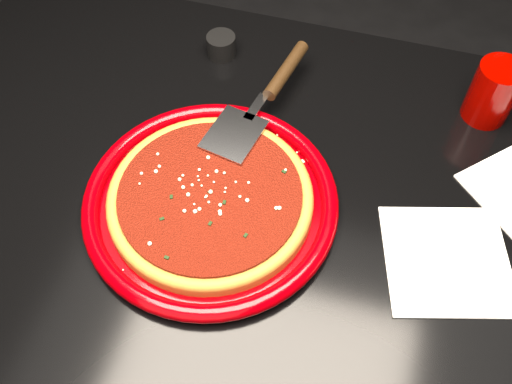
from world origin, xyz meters
TOP-DOWN VIEW (x-y plane):
  - floor at (0.00, 0.00)m, footprint 4.00×4.00m
  - table at (0.00, 0.00)m, footprint 1.20×0.80m
  - plate at (-0.06, -0.04)m, footprint 0.39×0.39m
  - pizza_crust at (-0.06, -0.04)m, footprint 0.31×0.31m
  - pizza_crust_rim at (-0.06, -0.04)m, footprint 0.31×0.31m
  - pizza_sauce at (-0.06, -0.04)m, footprint 0.28×0.28m
  - parmesan_dusting at (-0.06, -0.04)m, footprint 0.26×0.26m
  - basil_flecks at (-0.06, -0.04)m, footprint 0.23×0.23m
  - pizza_server at (-0.03, 0.15)m, footprint 0.15×0.33m
  - cup at (0.32, 0.26)m, footprint 0.08×0.08m
  - napkin_a at (0.29, -0.03)m, footprint 0.21×0.21m
  - ramekin at (-0.14, 0.27)m, footprint 0.07×0.07m

SIDE VIEW (x-z plane):
  - floor at x=0.00m, z-range -0.01..0.00m
  - table at x=0.00m, z-range 0.00..0.75m
  - napkin_a at x=0.29m, z-range 0.75..0.75m
  - plate at x=-0.06m, z-range 0.75..0.78m
  - pizza_crust at x=-0.06m, z-range 0.76..0.78m
  - ramekin at x=-0.14m, z-range 0.75..0.79m
  - pizza_crust_rim at x=-0.06m, z-range 0.77..0.79m
  - pizza_sauce at x=-0.06m, z-range 0.78..0.79m
  - basil_flecks at x=-0.06m, z-range 0.79..0.79m
  - parmesan_dusting at x=-0.06m, z-range 0.79..0.79m
  - pizza_server at x=-0.03m, z-range 0.78..0.81m
  - cup at x=0.32m, z-range 0.75..0.85m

